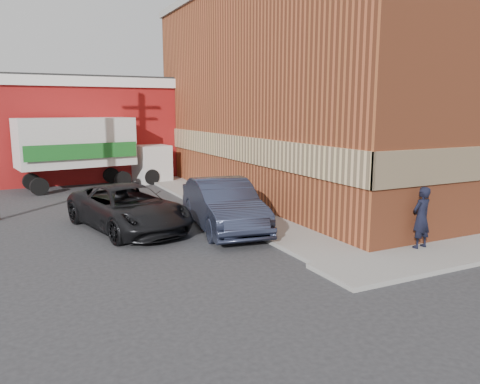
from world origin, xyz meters
name	(u,v)px	position (x,y,z in m)	size (l,w,h in m)	color
ground	(323,265)	(0.00, 0.00, 0.00)	(90.00, 90.00, 0.00)	#28282B
brick_building	(359,92)	(8.50, 9.00, 4.68)	(14.25, 18.25, 9.36)	#974527
sidewalk_west	(209,199)	(0.60, 9.00, 0.06)	(1.80, 18.00, 0.12)	gray
warehouse	(26,128)	(-6.00, 20.00, 2.81)	(16.30, 8.30, 5.60)	maroon
man	(421,217)	(3.05, -0.25, 0.97)	(0.62, 0.41, 1.70)	black
sedan	(223,205)	(-0.80, 4.32, 0.82)	(1.73, 4.97, 1.64)	#282E44
suv_a	(128,208)	(-3.58, 5.68, 0.72)	(2.40, 5.20, 1.44)	black
box_truck	(90,148)	(-3.33, 14.87, 1.99)	(7.22, 3.06, 3.45)	silver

